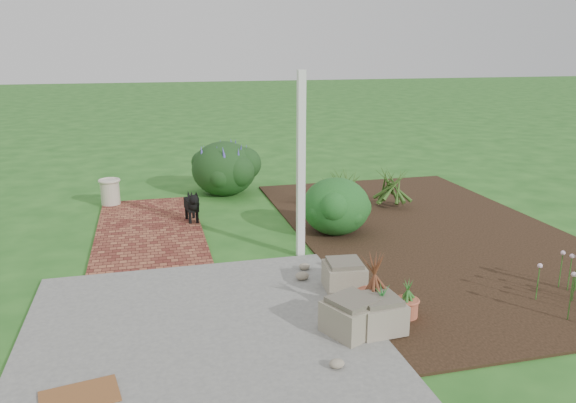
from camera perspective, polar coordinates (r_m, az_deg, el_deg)
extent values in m
plane|color=#21571B|center=(7.60, -0.73, -5.97)|extent=(80.00, 80.00, 0.00)
cube|color=slate|center=(5.84, -8.87, -12.93)|extent=(3.50, 3.50, 0.04)
cube|color=#5C241D|center=(9.06, -13.89, -2.72)|extent=(1.60, 3.50, 0.04)
cube|color=black|center=(8.91, 14.36, -3.11)|extent=(4.00, 7.00, 0.03)
cube|color=white|center=(7.41, 1.32, 3.55)|extent=(0.10, 0.10, 2.50)
cube|color=gray|center=(5.69, 6.49, -11.63)|extent=(0.63, 0.63, 0.31)
cube|color=gray|center=(5.78, 9.14, -11.33)|extent=(0.49, 0.49, 0.30)
cube|color=#736757|center=(6.63, 5.73, -7.62)|extent=(0.49, 0.49, 0.30)
cube|color=brown|center=(5.10, -20.42, -18.05)|extent=(0.67, 0.50, 0.02)
cube|color=black|center=(9.19, -9.80, -0.29)|extent=(0.22, 0.40, 0.17)
cylinder|color=black|center=(9.10, -9.92, -1.64)|extent=(0.05, 0.05, 0.19)
cylinder|color=black|center=(9.13, -9.21, -1.57)|extent=(0.05, 0.05, 0.19)
cylinder|color=black|center=(9.36, -10.27, -1.18)|extent=(0.05, 0.05, 0.19)
cylinder|color=black|center=(9.39, -9.57, -1.11)|extent=(0.05, 0.05, 0.19)
sphere|color=black|center=(8.94, -9.53, 0.18)|extent=(0.16, 0.16, 0.16)
cone|color=black|center=(9.36, -10.09, 0.71)|extent=(0.08, 0.12, 0.14)
cylinder|color=beige|center=(10.54, -17.62, 0.92)|extent=(0.42, 0.42, 0.44)
ellipsoid|color=#0E3814|center=(8.53, 4.90, -0.32)|extent=(1.32, 1.32, 0.87)
cylinder|color=#B0573B|center=(5.99, 8.65, -10.48)|extent=(0.47, 0.47, 0.30)
cylinder|color=#B3573C|center=(6.13, 11.98, -10.53)|extent=(0.25, 0.25, 0.19)
cylinder|color=#AB5939|center=(5.83, 9.44, -11.64)|extent=(0.36, 0.36, 0.23)
ellipsoid|color=black|center=(10.92, -6.51, 3.49)|extent=(1.33, 1.33, 1.06)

